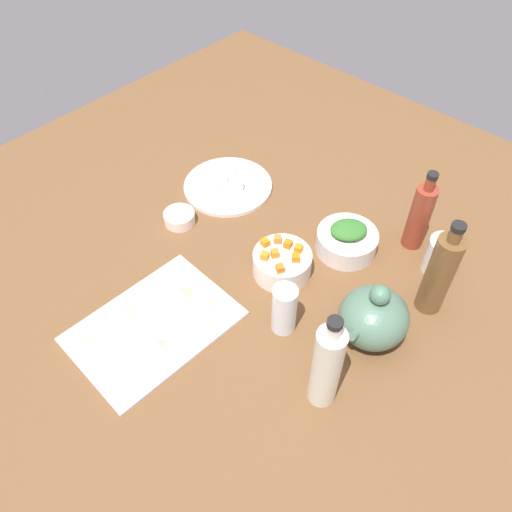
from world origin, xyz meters
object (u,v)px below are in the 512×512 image
(bowl_small_side, at_px, (179,218))
(drinking_glass_1, at_px, (441,256))
(bowl_carrots, at_px, (282,263))
(bottle_1, at_px, (440,273))
(drinking_glass_0, at_px, (284,309))
(plate_tofu, at_px, (228,186))
(bottle_0, at_px, (420,216))
(bottle_2, at_px, (326,366))
(bowl_greens, at_px, (347,241))
(teapot, at_px, (374,317))
(cutting_board, at_px, (154,326))

(bowl_small_side, bearing_deg, drinking_glass_1, 118.11)
(bowl_carrots, xyz_separation_m, drinking_glass_1, (-0.27, 0.28, 0.02))
(bowl_small_side, xyz_separation_m, drinking_glass_1, (-0.32, 0.60, 0.03))
(bottle_1, bearing_deg, drinking_glass_0, -37.41)
(plate_tofu, relative_size, bottle_0, 1.10)
(bowl_small_side, xyz_separation_m, bottle_2, (0.15, 0.60, 0.10))
(plate_tofu, distance_m, bowl_small_side, 0.19)
(bowl_greens, xyz_separation_m, bowl_small_side, (0.22, -0.39, -0.01))
(bottle_1, relative_size, bottle_2, 1.00)
(drinking_glass_0, bearing_deg, drinking_glass_1, 156.31)
(teapot, height_order, bottle_0, bottle_0)
(teapot, height_order, drinking_glass_0, teapot)
(bowl_carrots, height_order, bottle_0, bottle_0)
(bowl_small_side, distance_m, bottle_2, 0.62)
(plate_tofu, xyz_separation_m, teapot, (0.15, 0.59, 0.06))
(teapot, distance_m, drinking_glass_0, 0.19)
(plate_tofu, height_order, teapot, teapot)
(cutting_board, relative_size, bowl_carrots, 2.48)
(plate_tofu, bearing_deg, drinking_glass_1, 102.11)
(bowl_greens, bearing_deg, drinking_glass_0, 7.18)
(bowl_carrots, xyz_separation_m, drinking_glass_0, (0.12, 0.11, 0.03))
(plate_tofu, bearing_deg, bottle_0, 108.04)
(cutting_board, relative_size, bottle_1, 1.35)
(bottle_2, bearing_deg, plate_tofu, -119.31)
(bowl_carrots, xyz_separation_m, teapot, (0.01, 0.27, 0.03))
(plate_tofu, distance_m, bottle_2, 0.70)
(bottle_0, bearing_deg, drinking_glass_1, 68.48)
(drinking_glass_1, bearing_deg, plate_tofu, -77.89)
(plate_tofu, relative_size, bowl_carrots, 1.77)
(bottle_0, bearing_deg, drinking_glass_0, -10.35)
(cutting_board, bearing_deg, bottle_2, 108.08)
(drinking_glass_1, bearing_deg, bowl_small_side, -61.89)
(bowl_greens, relative_size, teapot, 0.90)
(drinking_glass_1, bearing_deg, bottle_1, 19.70)
(plate_tofu, height_order, bottle_2, bottle_2)
(bottle_0, height_order, drinking_glass_1, bottle_0)
(bowl_carrots, height_order, bowl_small_side, bowl_carrots)
(cutting_board, height_order, bowl_small_side, bowl_small_side)
(cutting_board, height_order, plate_tofu, plate_tofu)
(cutting_board, relative_size, bottle_2, 1.35)
(teapot, relative_size, bottle_2, 0.65)
(cutting_board, relative_size, teapot, 2.08)
(bowl_carrots, relative_size, bottle_1, 0.55)
(teapot, height_order, bottle_1, bottle_1)
(bowl_carrots, bearing_deg, bottle_2, 54.31)
(bottle_0, relative_size, drinking_glass_1, 2.35)
(bowl_small_side, bearing_deg, bottle_2, 76.21)
(cutting_board, xyz_separation_m, bowl_carrots, (-0.32, 0.11, 0.03))
(bowl_carrots, xyz_separation_m, bottle_1, (-0.16, 0.32, 0.08))
(bottle_1, bearing_deg, bottle_0, -138.29)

